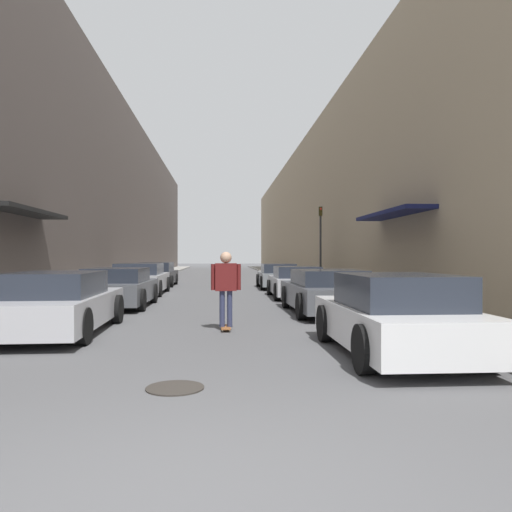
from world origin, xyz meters
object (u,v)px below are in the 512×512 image
parked_car_left_2 (140,279)px  parked_car_right_1 (326,292)px  parked_car_left_0 (58,303)px  parked_car_right_2 (296,282)px  parked_car_left_3 (157,275)px  traffic_light (321,238)px  parked_car_right_0 (395,316)px  skateboarder (226,282)px  parked_car_right_3 (278,276)px  parked_car_left_1 (118,288)px  manhole_cover (175,388)px

parked_car_left_2 → parked_car_right_1: 9.58m
parked_car_left_0 → parked_car_right_2: 10.49m
parked_car_left_0 → parked_car_right_1: (6.27, 3.22, -0.02)m
parked_car_left_3 → traffic_light: traffic_light is taller
parked_car_right_0 → skateboarder: bearing=132.6°
skateboarder → parked_car_right_2: bearing=71.4°
parked_car_right_1 → parked_car_right_3: size_ratio=1.09×
parked_car_left_1 → parked_car_right_3: 10.49m
parked_car_left_3 → manhole_cover: size_ratio=5.95×
parked_car_left_3 → parked_car_right_2: (6.27, -7.75, -0.02)m
manhole_cover → parked_car_left_3: bearing=97.9°
parked_car_right_1 → traffic_light: size_ratio=1.20×
parked_car_left_3 → traffic_light: 8.84m
parked_car_right_3 → traffic_light: 2.84m
parked_car_left_3 → traffic_light: bearing=-16.4°
parked_car_left_3 → parked_car_left_1: bearing=-89.0°
parked_car_right_1 → skateboarder: 4.12m
skateboarder → manhole_cover: size_ratio=2.40×
parked_car_left_0 → parked_car_right_0: (6.13, -2.67, 0.01)m
parked_car_left_1 → parked_car_right_2: 6.85m
parked_car_left_0 → parked_car_left_3: size_ratio=1.13×
manhole_cover → traffic_light: (5.44, 18.21, 2.49)m
manhole_cover → skateboarder: bearing=82.1°
parked_car_right_0 → parked_car_right_1: (0.14, 5.89, -0.03)m
parked_car_left_3 → parked_car_right_1: 14.44m
parked_car_left_2 → traffic_light: traffic_light is taller
parked_car_left_0 → parked_car_right_0: bearing=-23.6°
parked_car_left_2 → parked_car_left_1: bearing=-88.4°
parked_car_left_1 → parked_car_right_1: parked_car_left_1 is taller
parked_car_left_2 → parked_car_left_3: parked_car_left_2 is taller
parked_car_right_0 → parked_car_left_2: bearing=115.0°
parked_car_left_1 → parked_car_right_0: 9.95m
parked_car_left_3 → manhole_cover: (2.85, -20.64, -0.59)m
parked_car_left_0 → parked_car_right_2: size_ratio=1.11×
parked_car_left_1 → parked_car_left_2: 5.18m
parked_car_right_1 → parked_car_left_3: bearing=116.0°
parked_car_right_0 → parked_car_right_1: size_ratio=0.89×
parked_car_right_1 → parked_car_right_2: bearing=90.6°
parked_car_right_2 → parked_car_right_3: (-0.09, 5.44, 0.01)m
parked_car_right_2 → parked_car_right_3: size_ratio=0.99×
parked_car_right_0 → manhole_cover: parked_car_right_0 is taller
manhole_cover → parked_car_left_1: bearing=105.3°
parked_car_left_2 → parked_car_right_2: (6.21, -2.01, -0.05)m
parked_car_right_1 → parked_car_right_2: size_ratio=1.10×
parked_car_right_0 → parked_car_right_1: 5.90m
parked_car_right_0 → traffic_light: traffic_light is taller
parked_car_left_1 → parked_car_right_3: bearing=55.2°
parked_car_right_0 → parked_car_right_2: 11.12m
parked_car_left_2 → manhole_cover: (2.79, -14.90, -0.62)m
parked_car_right_1 → manhole_cover: bearing=-114.4°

